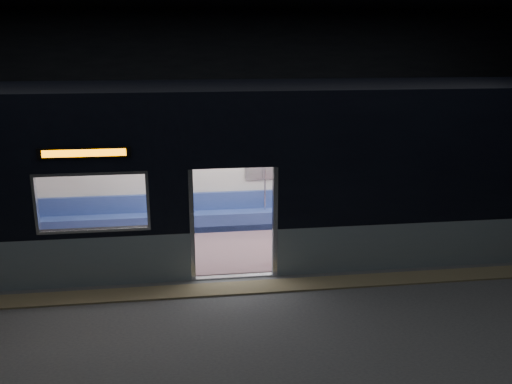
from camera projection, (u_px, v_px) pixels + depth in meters
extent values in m
cube|color=#47494C|center=(241.00, 304.00, 8.88)|extent=(24.00, 14.00, 0.01)
cube|color=black|center=(213.00, 104.00, 14.87)|extent=(24.00, 0.04, 5.00)
cube|color=#8C7F59|center=(237.00, 288.00, 9.40)|extent=(22.80, 0.50, 0.03)
cube|color=gray|center=(485.00, 241.00, 10.40)|extent=(8.30, 0.12, 0.90)
cube|color=black|center=(495.00, 160.00, 9.97)|extent=(8.30, 0.12, 2.30)
cube|color=black|center=(233.00, 134.00, 9.18)|extent=(1.40, 0.12, 1.15)
cube|color=#B7BABC|center=(192.00, 226.00, 9.52)|extent=(0.08, 0.14, 2.05)
cube|color=#B7BABC|center=(275.00, 222.00, 9.71)|extent=(0.08, 0.14, 2.05)
cube|color=black|center=(84.00, 153.00, 8.85)|extent=(1.50, 0.04, 0.18)
cube|color=#FF7F00|center=(84.00, 153.00, 8.84)|extent=(1.34, 0.03, 0.12)
cube|color=beige|center=(221.00, 159.00, 12.21)|extent=(18.00, 0.12, 3.20)
cube|color=black|center=(225.00, 89.00, 10.38)|extent=(18.00, 3.00, 0.15)
cube|color=#7E5B62|center=(228.00, 247.00, 11.26)|extent=(17.76, 2.76, 0.04)
cube|color=beige|center=(226.00, 136.00, 10.63)|extent=(17.76, 2.76, 0.10)
cube|color=#2E4685|center=(223.00, 220.00, 12.27)|extent=(11.00, 0.48, 0.41)
cube|color=#2E4685|center=(223.00, 200.00, 12.34)|extent=(11.00, 0.10, 0.40)
cube|color=#805D69|center=(50.00, 266.00, 9.73)|extent=(4.40, 0.48, 0.41)
cube|color=#805D69|center=(400.00, 248.00, 10.58)|extent=(4.40, 0.48, 0.41)
cylinder|color=silver|center=(180.00, 213.00, 9.75)|extent=(0.04, 0.04, 2.26)
cylinder|color=silver|center=(180.00, 182.00, 11.90)|extent=(0.04, 0.04, 2.26)
cylinder|color=silver|center=(283.00, 209.00, 9.99)|extent=(0.04, 0.04, 2.26)
cylinder|color=silver|center=(265.00, 179.00, 12.15)|extent=(0.04, 0.04, 2.26)
cylinder|color=silver|center=(222.00, 146.00, 11.77)|extent=(11.00, 0.03, 0.03)
cube|color=black|center=(360.00, 205.00, 12.39)|extent=(0.16, 0.43, 0.15)
cube|color=black|center=(368.00, 205.00, 12.42)|extent=(0.16, 0.43, 0.15)
cylinder|color=black|center=(362.00, 219.00, 12.28)|extent=(0.10, 0.10, 0.43)
cylinder|color=black|center=(370.00, 219.00, 12.30)|extent=(0.10, 0.10, 0.43)
cube|color=#D16485|center=(362.00, 202.00, 12.57)|extent=(0.37, 0.20, 0.18)
cylinder|color=#D16485|center=(362.00, 189.00, 12.51)|extent=(0.36, 0.36, 0.48)
sphere|color=tan|center=(363.00, 175.00, 12.40)|extent=(0.19, 0.19, 0.19)
sphere|color=black|center=(363.00, 173.00, 12.43)|extent=(0.20, 0.20, 0.20)
cube|color=black|center=(364.00, 200.00, 12.30)|extent=(0.32, 0.30, 0.13)
cube|color=white|center=(267.00, 164.00, 12.30)|extent=(0.94, 0.03, 0.61)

